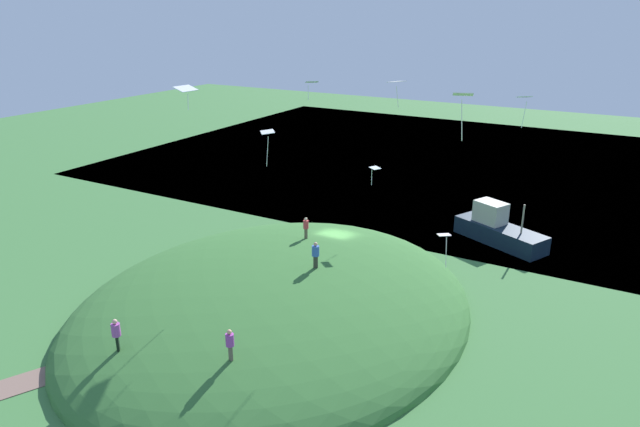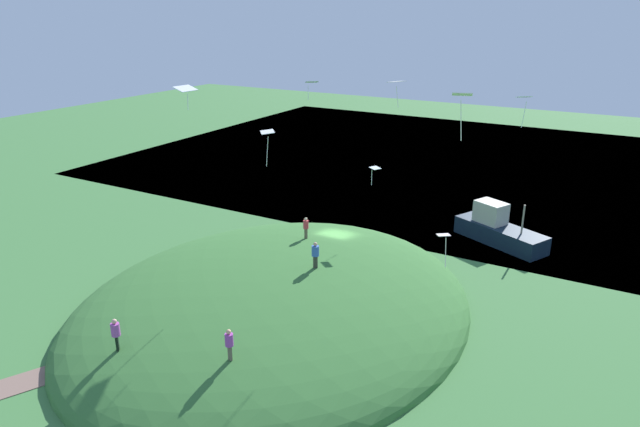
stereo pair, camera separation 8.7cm
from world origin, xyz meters
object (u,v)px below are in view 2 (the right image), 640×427
(person_near_shore, at_px, (315,252))
(person_walking_path, at_px, (306,225))
(person_on_hilltop, at_px, (229,341))
(kite_4, at_px, (524,99))
(boat_on_lake, at_px, (498,230))
(kite_1, at_px, (267,133))
(kite_0, at_px, (186,89))
(kite_5, at_px, (375,169))
(kite_7, at_px, (444,239))
(person_watching_kites, at_px, (116,331))
(kite_2, at_px, (312,83))
(kite_6, at_px, (396,83))
(kite_3, at_px, (462,98))

(person_near_shore, relative_size, person_walking_path, 1.09)
(person_on_hilltop, bearing_deg, kite_4, -103.90)
(boat_on_lake, distance_m, person_on_hilltop, 27.47)
(person_on_hilltop, distance_m, kite_1, 13.77)
(kite_0, bearing_deg, person_on_hilltop, 49.69)
(kite_5, bearing_deg, kite_7, 37.64)
(person_walking_path, height_order, kite_1, kite_1)
(kite_4, distance_m, kite_7, 9.43)
(person_walking_path, distance_m, kite_0, 13.96)
(person_watching_kites, bearing_deg, boat_on_lake, 114.54)
(boat_on_lake, bearing_deg, kite_2, 77.65)
(kite_2, height_order, kite_7, kite_2)
(kite_6, bearing_deg, person_on_hilltop, -7.47)
(kite_0, relative_size, kite_1, 0.58)
(kite_2, bearing_deg, kite_6, 105.46)
(person_near_shore, xyz_separation_m, kite_5, (-8.12, 0.33, 3.60))
(kite_5, bearing_deg, person_on_hilltop, 2.31)
(kite_0, xyz_separation_m, kite_4, (-7.92, 16.92, -0.36))
(kite_0, xyz_separation_m, kite_5, (-12.35, 6.30, -6.74))
(person_near_shore, bearing_deg, kite_1, -51.29)
(person_walking_path, relative_size, kite_7, 0.91)
(kite_1, bearing_deg, person_walking_path, 177.85)
(person_watching_kites, height_order, kite_7, kite_7)
(boat_on_lake, xyz_separation_m, person_walking_path, (11.88, -11.32, 2.23))
(person_walking_path, xyz_separation_m, kite_0, (8.67, -2.60, 10.63))
(person_near_shore, height_order, kite_2, kite_2)
(kite_3, bearing_deg, kite_6, -145.68)
(boat_on_lake, xyz_separation_m, kite_6, (11.47, -4.90, 12.80))
(person_watching_kites, bearing_deg, person_walking_path, 133.89)
(kite_0, bearing_deg, kite_3, 85.32)
(kite_4, xyz_separation_m, kite_6, (-1.16, -7.90, 0.29))
(person_walking_path, distance_m, person_watching_kites, 16.55)
(boat_on_lake, height_order, kite_3, kite_3)
(kite_2, distance_m, kite_4, 13.16)
(kite_3, distance_m, kite_4, 9.35)
(person_walking_path, relative_size, person_watching_kites, 0.91)
(person_watching_kites, xyz_separation_m, kite_7, (-8.61, 13.98, 4.82))
(person_watching_kites, relative_size, kite_7, 1.01)
(person_on_hilltop, bearing_deg, kite_3, -131.34)
(kite_2, distance_m, kite_5, 8.43)
(person_near_shore, xyz_separation_m, kite_0, (4.23, -5.97, 10.33))
(kite_3, bearing_deg, boat_on_lake, -174.26)
(kite_0, relative_size, kite_3, 0.66)
(person_watching_kites, xyz_separation_m, kite_0, (-7.81, -1.23, 11.11))
(person_walking_path, bearing_deg, kite_4, -175.38)
(boat_on_lake, xyz_separation_m, person_watching_kites, (28.36, -12.69, 1.75))
(person_near_shore, height_order, kite_6, kite_6)
(person_watching_kites, bearing_deg, kite_3, 72.21)
(kite_7, bearing_deg, boat_on_lake, -176.26)
(person_watching_kites, bearing_deg, kite_5, 124.52)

